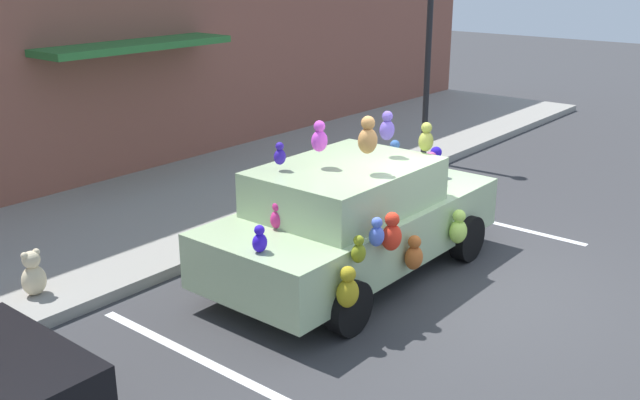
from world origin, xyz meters
name	(u,v)px	position (x,y,z in m)	size (l,w,h in m)	color
ground_plane	(455,286)	(0.00, 0.00, 0.00)	(60.00, 60.00, 0.00)	#38383A
sidewalk	(195,201)	(0.00, 5.00, 0.07)	(24.00, 4.00, 0.15)	gray
storefront_building	(102,6)	(0.00, 7.14, 3.19)	(24.00, 1.25, 6.40)	brown
parking_stripe_front	(476,218)	(2.45, 1.00, 0.00)	(0.12, 3.60, 0.01)	silver
parking_stripe_rear	(212,365)	(-3.27, 1.00, 0.00)	(0.12, 3.60, 0.01)	silver
plush_covered_car	(354,217)	(-0.54, 1.23, 0.81)	(4.35, 2.17, 2.24)	#A8C291
teddy_bear_on_sidewalk	(33,274)	(-3.70, 3.64, 0.41)	(0.30, 0.25, 0.57)	beige
street_lamp_post	(429,28)	(4.88, 3.50, 2.69)	(0.28, 0.28, 4.19)	black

